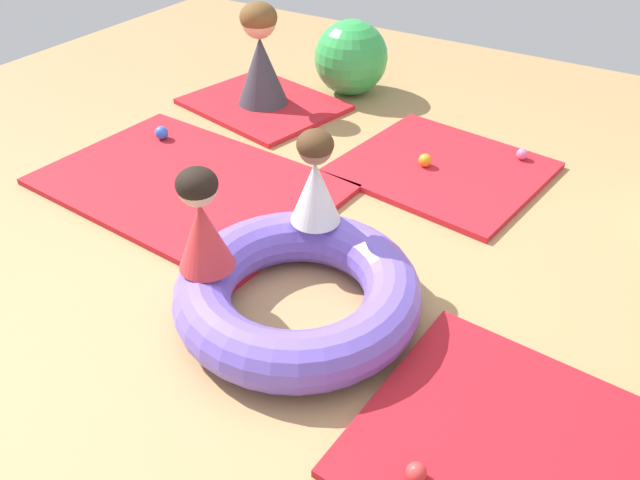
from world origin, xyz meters
TOP-DOWN VIEW (x-y plane):
  - ground_plane at (0.00, 0.00)m, footprint 8.00×8.00m
  - gym_mat_far_left at (0.18, 1.51)m, footprint 1.34×1.26m
  - gym_mat_far_right at (1.25, -0.36)m, footprint 1.20×1.14m
  - gym_mat_near_right at (-1.10, 0.48)m, footprint 1.90×1.33m
  - gym_mat_center_rear at (-1.43, 1.73)m, footprint 1.29×1.13m
  - inflatable_cushion at (0.12, -0.13)m, footprint 1.16×1.16m
  - child_in_white at (-0.02, 0.26)m, footprint 0.33×0.33m
  - child_in_red at (-0.24, -0.32)m, footprint 0.36×0.36m
  - adult_seated at (-1.43, 1.73)m, footprint 0.55×0.55m
  - play_ball_blue at (-1.66, 0.84)m, footprint 0.09×0.09m
  - play_ball_pink at (0.59, 1.88)m, footprint 0.08×0.08m
  - play_ball_red at (0.99, -0.68)m, footprint 0.08×0.08m
  - play_ball_orange at (0.08, 1.45)m, footprint 0.09×0.09m
  - exercise_ball_large at (-0.98, 2.34)m, footprint 0.59×0.59m

SIDE VIEW (x-z plane):
  - ground_plane at x=0.00m, z-range 0.00..0.00m
  - gym_mat_far_left at x=0.18m, z-range 0.00..0.04m
  - gym_mat_far_right at x=1.25m, z-range 0.00..0.04m
  - gym_mat_near_right at x=-1.10m, z-range 0.00..0.04m
  - gym_mat_center_rear at x=-1.43m, z-range 0.00..0.04m
  - play_ball_pink at x=0.59m, z-range 0.04..0.12m
  - play_ball_red at x=0.99m, z-range 0.04..0.12m
  - play_ball_orange at x=0.08m, z-range 0.04..0.13m
  - play_ball_blue at x=-1.66m, z-range 0.04..0.13m
  - inflatable_cushion at x=0.12m, z-range 0.00..0.27m
  - exercise_ball_large at x=-0.98m, z-range 0.00..0.59m
  - adult_seated at x=-1.43m, z-range 0.03..0.80m
  - child_in_white at x=-0.02m, z-range 0.26..0.76m
  - child_in_red at x=-0.24m, z-range 0.26..0.77m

